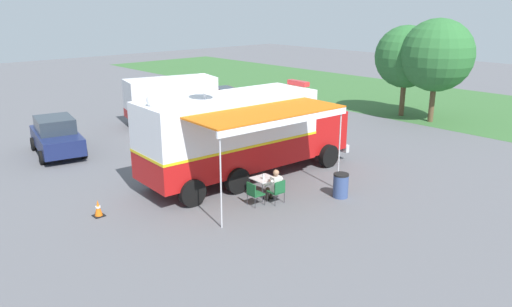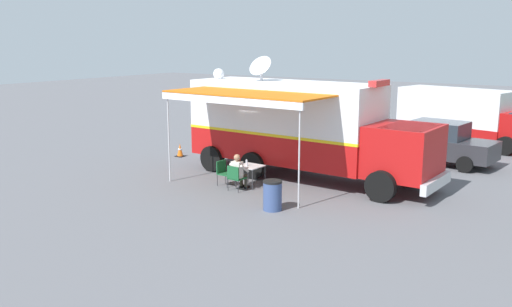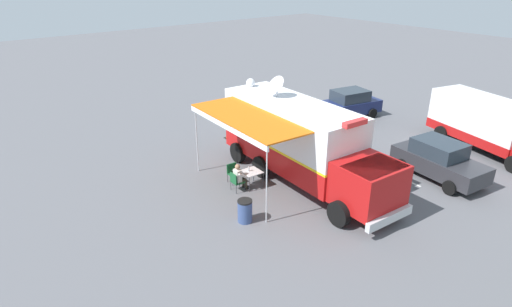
% 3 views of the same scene
% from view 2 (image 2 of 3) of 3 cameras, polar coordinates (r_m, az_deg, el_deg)
% --- Properties ---
extents(ground_plane, '(100.00, 100.00, 0.00)m').
position_cam_2_polar(ground_plane, '(20.74, 2.97, -2.17)').
color(ground_plane, '#5B5B60').
extents(lot_stripe, '(0.40, 4.80, 0.01)m').
position_cam_2_polar(lot_stripe, '(23.22, 12.42, -0.92)').
color(lot_stripe, silver).
rests_on(lot_stripe, ground).
extents(command_truck, '(5.19, 9.62, 4.53)m').
position_cam_2_polar(command_truck, '(19.94, 4.77, 2.94)').
color(command_truck, '#B71414').
rests_on(command_truck, ground).
extents(folding_table, '(0.85, 0.85, 0.73)m').
position_cam_2_polar(folding_table, '(18.86, -0.62, -1.46)').
color(folding_table, silver).
rests_on(folding_table, ground).
extents(water_bottle, '(0.07, 0.07, 0.22)m').
position_cam_2_polar(water_bottle, '(18.81, -1.00, -0.99)').
color(water_bottle, silver).
rests_on(water_bottle, folding_table).
extents(folding_chair_at_table, '(0.51, 0.51, 0.87)m').
position_cam_2_polar(folding_chair_at_table, '(18.29, -2.19, -2.39)').
color(folding_chair_at_table, '#19562D').
rests_on(folding_chair_at_table, ground).
extents(folding_chair_beside_table, '(0.51, 0.51, 0.87)m').
position_cam_2_polar(folding_chair_beside_table, '(19.06, -3.40, -1.83)').
color(folding_chair_beside_table, '#19562D').
rests_on(folding_chair_beside_table, ground).
extents(seated_responder, '(0.68, 0.57, 1.25)m').
position_cam_2_polar(seated_responder, '(18.40, -1.83, -1.86)').
color(seated_responder, silver).
rests_on(seated_responder, ground).
extents(trash_bin, '(0.57, 0.57, 0.91)m').
position_cam_2_polar(trash_bin, '(16.25, 1.74, -4.41)').
color(trash_bin, '#384C7F').
rests_on(trash_bin, ground).
extents(traffic_cone, '(0.36, 0.36, 0.58)m').
position_cam_2_polar(traffic_cone, '(24.04, -7.98, 0.34)').
color(traffic_cone, black).
rests_on(traffic_cone, ground).
extents(support_truck, '(3.62, 7.09, 2.70)m').
position_cam_2_polar(support_truck, '(28.24, 21.05, 3.63)').
color(support_truck, white).
rests_on(support_truck, ground).
extents(car_behind_truck, '(4.47, 2.60, 1.76)m').
position_cam_2_polar(car_behind_truck, '(29.57, 4.94, 3.71)').
color(car_behind_truck, navy).
rests_on(car_behind_truck, ground).
extents(car_far_corner, '(2.40, 4.39, 1.76)m').
position_cam_2_polar(car_far_corner, '(23.56, 18.83, 1.08)').
color(car_far_corner, '#2D2D33').
rests_on(car_far_corner, ground).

